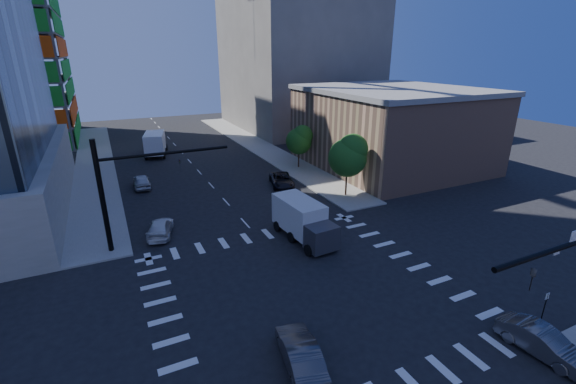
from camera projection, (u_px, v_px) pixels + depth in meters
ground at (306, 291)px, 25.78m from camera, size 160.00×160.00×0.00m
road_markings at (306, 291)px, 25.78m from camera, size 20.00×20.00×0.01m
sidewalk_ne at (259, 146)px, 64.70m from camera, size 5.00×60.00×0.15m
sidewalk_nw at (95, 164)px, 54.50m from camera, size 5.00×60.00×0.15m
commercial_building at (391, 127)px, 52.77m from camera, size 20.50×22.50×10.60m
bg_building_ne at (296, 57)px, 78.52m from camera, size 24.00×30.00×28.00m
signal_mast_nw at (122, 184)px, 29.55m from camera, size 10.20×0.40×9.00m
tree_south at (349, 155)px, 41.09m from camera, size 4.16×4.16×6.82m
tree_north at (300, 139)px, 51.60m from camera, size 3.54×3.52×5.78m
no_parking_sign at (545, 305)px, 22.06m from camera, size 0.30×0.06×2.20m
car_nb_right at (542, 342)px, 20.20m from camera, size 2.04×4.62×1.48m
car_nb_far at (282, 180)px, 45.68m from camera, size 3.73×5.72×1.46m
car_sb_near at (160, 228)px, 33.41m from camera, size 3.10×5.01×1.36m
car_sb_mid at (142, 181)px, 45.11m from camera, size 1.95×4.62×1.56m
car_sb_cross at (300, 354)px, 19.35m from camera, size 2.49×4.90×1.54m
box_truck_near at (305, 224)px, 32.21m from camera, size 3.17×6.51×3.31m
box_truck_far at (156, 145)px, 59.30m from camera, size 4.31×7.27×3.57m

